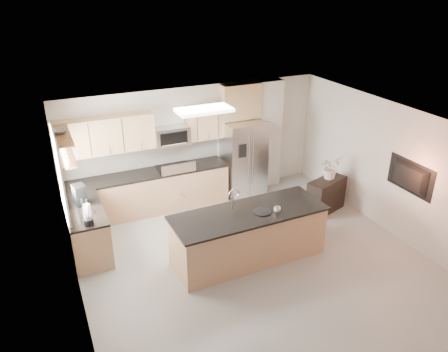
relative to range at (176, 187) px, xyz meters
name	(u,v)px	position (x,y,z in m)	size (l,w,h in m)	color
floor	(261,270)	(0.60, -2.92, -0.47)	(6.50, 6.50, 0.00)	gray
ceiling	(267,131)	(0.60, -2.92, 2.13)	(6.00, 6.50, 0.02)	silver
wall_back	(194,143)	(0.60, 0.33, 0.83)	(6.00, 0.02, 2.60)	beige
wall_front	(417,344)	(0.60, -6.17, 0.83)	(6.00, 0.02, 2.60)	beige
wall_left	(75,249)	(-2.40, -2.92, 0.83)	(0.02, 6.50, 2.60)	beige
wall_right	(402,175)	(3.60, -2.92, 0.83)	(0.02, 6.50, 2.60)	beige
back_counter	(148,192)	(-0.63, 0.01, 0.00)	(3.55, 0.66, 1.44)	tan
left_counter	(87,231)	(-2.07, -1.07, -0.01)	(0.66, 1.50, 0.92)	tan
range	(176,187)	(0.00, 0.00, 0.00)	(0.76, 0.64, 1.14)	black
upper_cabinets	(138,131)	(-0.70, 0.16, 1.35)	(3.50, 0.33, 0.75)	tan
microwave	(171,136)	(0.00, 0.12, 1.16)	(0.76, 0.40, 0.40)	#B6B6B9
refrigerator	(243,158)	(1.66, -0.05, 0.42)	(0.92, 0.78, 1.78)	#B6B6B9
partition_column	(268,134)	(2.42, 0.18, 0.83)	(0.60, 0.30, 2.60)	beige
window	(60,175)	(-2.38, -1.07, 1.18)	(0.04, 1.15, 1.65)	white
shelf_lower	(65,156)	(-2.25, -0.97, 1.48)	(0.30, 1.20, 0.04)	olive
shelf_upper	(61,135)	(-2.25, -0.97, 1.85)	(0.30, 1.20, 0.04)	olive
ceiling_fixture	(204,110)	(0.20, -1.32, 2.09)	(1.00, 0.50, 0.06)	white
island	(248,235)	(0.56, -2.46, 0.01)	(2.82, 1.06, 1.39)	tan
credenza	(326,195)	(2.93, -1.58, -0.10)	(0.94, 0.39, 0.75)	black
cup	(277,210)	(1.01, -2.67, 0.54)	(0.12, 0.12, 0.10)	silver
platter	(262,212)	(0.77, -2.57, 0.50)	(0.32, 0.32, 0.02)	black
blender	(88,216)	(-2.07, -1.67, 0.61)	(0.17, 0.17, 0.39)	black
kettle	(88,207)	(-2.02, -1.28, 0.57)	(0.22, 0.22, 0.28)	#B6B6B9
coffee_maker	(80,195)	(-2.09, -0.86, 0.63)	(0.25, 0.28, 0.38)	black
bowl	(60,131)	(-2.25, -0.91, 1.91)	(0.36, 0.36, 0.09)	#B6B6B9
flower_vase	(331,162)	(3.02, -1.51, 0.65)	(0.68, 0.59, 0.75)	silver
television	(407,178)	(3.51, -3.12, 0.88)	(1.08, 0.14, 0.62)	black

